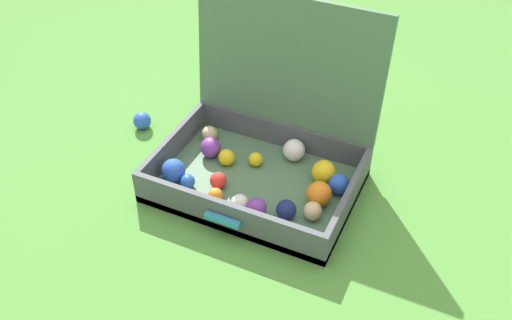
{
  "coord_description": "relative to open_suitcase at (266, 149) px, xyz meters",
  "views": [
    {
      "loc": [
        0.56,
        -1.17,
        1.27
      ],
      "look_at": [
        -0.01,
        0.06,
        0.11
      ],
      "focal_mm": 40.8,
      "sensor_mm": 36.0,
      "label": 1
    }
  ],
  "objects": [
    {
      "name": "open_suitcase",
      "position": [
        0.0,
        0.0,
        0.0
      ],
      "size": [
        0.62,
        0.5,
        0.55
      ],
      "color": "#4C7051",
      "rests_on": "ground"
    },
    {
      "name": "stray_ball_on_grass",
      "position": [
        -0.51,
        0.05,
        -0.08
      ],
      "size": [
        0.06,
        0.06,
        0.06
      ],
      "primitive_type": "sphere",
      "color": "blue",
      "rests_on": "ground"
    },
    {
      "name": "ground_plane",
      "position": [
        0.01,
        -0.13,
        -0.11
      ],
      "size": [
        16.0,
        16.0,
        0.0
      ],
      "primitive_type": "plane",
      "color": "#4C8C38"
    }
  ]
}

